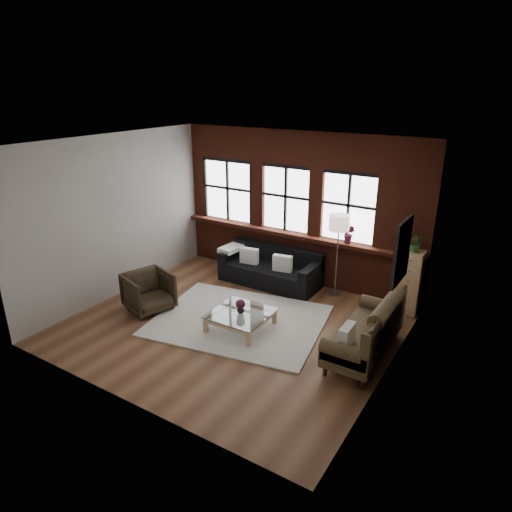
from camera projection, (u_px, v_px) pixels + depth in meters
The scene contains 26 objects.
floor at pixel (234, 325), 8.20m from camera, with size 5.50×5.50×0.00m, color brown.
ceiling at pixel (230, 143), 7.06m from camera, with size 5.50×5.50×0.00m, color white.
wall_back at pixel (300, 208), 9.61m from camera, with size 5.50×5.50×0.00m, color #A6A29B.
wall_front at pixel (117, 296), 5.65m from camera, with size 5.50×5.50×0.00m, color #A6A29B.
wall_left at pixel (117, 217), 8.99m from camera, with size 5.00×5.00×0.00m, color #A6A29B.
wall_right at pixel (396, 275), 6.27m from camera, with size 5.00×5.00×0.00m, color #A6A29B.
brick_backwall at pixel (298, 209), 9.56m from camera, with size 5.50×0.12×3.20m, color #5E2316, non-canonical shape.
sill_ledge at pixel (296, 235), 9.69m from camera, with size 5.50×0.30×0.08m, color #5E2316.
window_left at pixel (228, 191), 10.41m from camera, with size 1.38×0.10×1.50m, color black, non-canonical shape.
window_mid at pixel (286, 200), 9.66m from camera, with size 1.38×0.10×1.50m, color black, non-canonical shape.
window_right at pixel (349, 209), 8.97m from camera, with size 1.38×0.10×1.50m, color black, non-canonical shape.
wall_poster at pixel (402, 251), 6.43m from camera, with size 0.05×0.74×0.94m, color black, non-canonical shape.
shag_rug at pixel (239, 320), 8.32m from camera, with size 2.98×2.34×0.03m, color beige.
dark_sofa at pixel (270, 267), 9.75m from camera, with size 2.14×0.87×0.78m, color black, non-canonical shape.
pillow_a at pixel (249, 256), 9.83m from camera, with size 0.40×0.14×0.34m, color white.
pillow_b at pixel (282, 263), 9.42m from camera, with size 0.40×0.14×0.34m, color white.
vintage_settee at pixel (365, 327), 7.12m from camera, with size 0.84×1.90×1.01m, color #473921, non-canonical shape.
pillow_settee at pixel (347, 336), 6.66m from camera, with size 0.14×0.38×0.34m, color white.
armchair at pixel (149, 292), 8.63m from camera, with size 0.79×0.81×0.74m, color black.
coffee_table at pixel (241, 321), 8.00m from camera, with size 0.99×0.99×0.34m, color tan, non-canonical shape.
vase at pixel (241, 309), 7.91m from camera, with size 0.13×0.13×0.14m, color #B2B2B2.
flowers at pixel (240, 304), 7.88m from camera, with size 0.17×0.17×0.17m, color #561D38.
drawer_chest at pixel (411, 283), 8.43m from camera, with size 0.38×0.38×1.22m, color tan.
potted_plant_top at pixel (416, 242), 8.15m from camera, with size 0.32×0.28×0.36m, color #2D5923.
floor_lamp at pixel (337, 252), 9.05m from camera, with size 0.40×0.40×1.84m, color #A5A5A8, non-canonical shape.
sill_plant at pixel (349, 234), 8.99m from camera, with size 0.22×0.18×0.40m, color #561D38.
Camera 1 is at (4.16, -5.91, 4.09)m, focal length 32.00 mm.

